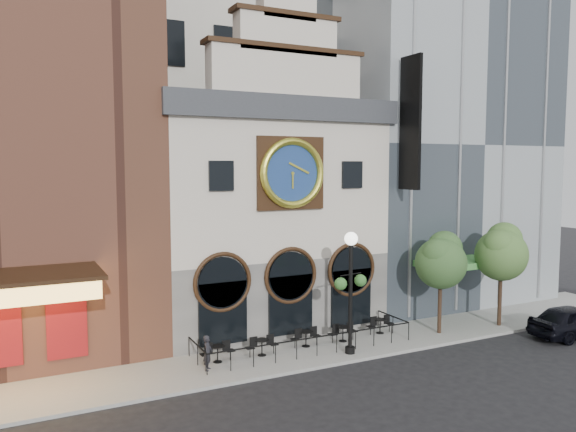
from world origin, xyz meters
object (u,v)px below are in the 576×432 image
(bistro_3, at_px, (343,332))
(car_right, at_px, (574,321))
(bistro_0, at_px, (218,352))
(tree_left, at_px, (441,259))
(bistro_2, at_px, (306,337))
(bistro_1, at_px, (262,346))
(tree_right, at_px, (502,251))
(lamppost, at_px, (351,279))
(bistro_4, at_px, (380,325))
(pedestrian, at_px, (208,353))

(bistro_3, bearing_deg, car_right, -20.95)
(bistro_0, relative_size, car_right, 0.31)
(bistro_3, xyz_separation_m, tree_left, (5.36, -0.99, 3.46))
(bistro_2, relative_size, tree_left, 0.30)
(bistro_1, relative_size, tree_right, 0.28)
(bistro_0, relative_size, lamppost, 0.28)
(bistro_4, xyz_separation_m, tree_right, (6.83, -1.65, 3.68))
(car_right, xyz_separation_m, tree_right, (-2.11, 3.01, 3.44))
(bistro_0, height_order, tree_right, tree_right)
(bistro_3, xyz_separation_m, tree_right, (9.30, -1.36, 3.68))
(bistro_3, bearing_deg, bistro_4, 6.68)
(bistro_4, bearing_deg, bistro_1, -176.74)
(car_right, height_order, pedestrian, car_right)
(bistro_1, bearing_deg, tree_left, -5.13)
(bistro_2, bearing_deg, tree_left, -8.58)
(bistro_2, height_order, lamppost, lamppost)
(bistro_2, height_order, tree_right, tree_right)
(bistro_3, distance_m, tree_right, 10.10)
(bistro_4, distance_m, pedestrian, 9.84)
(bistro_2, distance_m, tree_right, 12.01)
(bistro_2, distance_m, pedestrian, 5.35)
(bistro_0, bearing_deg, tree_right, -4.76)
(bistro_3, relative_size, tree_right, 0.28)
(car_right, relative_size, tree_left, 0.94)
(tree_left, bearing_deg, tree_right, -5.40)
(bistro_1, relative_size, pedestrian, 1.04)
(tree_right, bearing_deg, bistro_4, 166.40)
(lamppost, distance_m, tree_right, 9.97)
(pedestrian, xyz_separation_m, tree_right, (16.61, -0.61, 3.39))
(tree_left, distance_m, tree_right, 3.96)
(tree_left, bearing_deg, bistro_4, 156.12)
(bistro_0, distance_m, bistro_3, 6.61)
(bistro_4, height_order, tree_right, tree_right)
(bistro_0, distance_m, tree_left, 12.50)
(tree_right, bearing_deg, bistro_3, 171.67)
(bistro_3, distance_m, bistro_4, 2.49)
(car_right, height_order, lamppost, lamppost)
(bistro_2, distance_m, lamppost, 3.82)
(bistro_0, bearing_deg, car_right, -13.52)
(bistro_2, bearing_deg, tree_right, -7.48)
(bistro_2, xyz_separation_m, bistro_3, (2.03, -0.13, 0.00))
(bistro_1, xyz_separation_m, pedestrian, (-2.83, -0.64, 0.29))
(bistro_2, relative_size, bistro_4, 1.00)
(bistro_3, xyz_separation_m, car_right, (11.41, -4.37, 0.24))
(tree_right, bearing_deg, car_right, -55.00)
(car_right, distance_m, lamppost, 12.67)
(pedestrian, xyz_separation_m, tree_left, (12.67, -0.24, 3.16))
(bistro_4, xyz_separation_m, lamppost, (-3.12, -1.94, 3.08))
(bistro_3, bearing_deg, pedestrian, -174.16)
(pedestrian, height_order, tree_right, tree_right)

